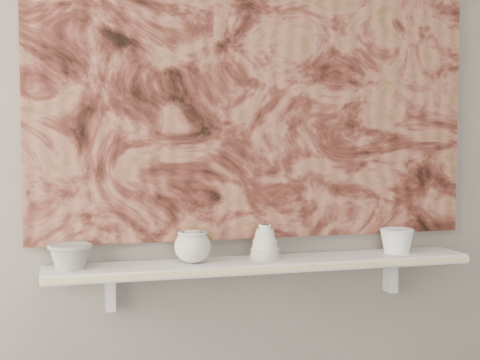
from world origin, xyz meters
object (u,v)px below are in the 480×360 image
object	(u,v)px
cup_cream	(192,247)
painting	(257,73)
bowl_grey	(70,256)
shelf	(264,264)
bell_vessel	(265,242)
bowl_white	(397,241)

from	to	relation	value
cup_cream	painting	bearing A→B (deg)	18.82
painting	bowl_grey	distance (m)	0.84
shelf	bell_vessel	xyz separation A→B (m)	(0.00, 0.00, 0.07)
shelf	cup_cream	bearing A→B (deg)	180.00
bell_vessel	bowl_white	size ratio (longest dim) A/B	0.98
painting	bowl_white	world-z (taller)	painting
painting	bell_vessel	xyz separation A→B (m)	(0.00, -0.08, -0.55)
cup_cream	shelf	bearing A→B (deg)	0.00
bowl_grey	bell_vessel	world-z (taller)	bell_vessel
painting	bell_vessel	size ratio (longest dim) A/B	13.03
painting	bell_vessel	bearing A→B (deg)	-87.85
bowl_grey	bowl_white	distance (m)	1.09
bowl_grey	cup_cream	distance (m)	0.38
shelf	cup_cream	distance (m)	0.25
cup_cream	bowl_grey	bearing A→B (deg)	180.00
bowl_grey	painting	bearing A→B (deg)	7.50
cup_cream	bell_vessel	bearing A→B (deg)	0.00
shelf	bowl_white	xyz separation A→B (m)	(0.48, 0.00, 0.06)
painting	bowl_grey	world-z (taller)	painting
shelf	bowl_grey	xyz separation A→B (m)	(-0.61, 0.00, 0.05)
bowl_white	painting	bearing A→B (deg)	170.45
painting	cup_cream	xyz separation A→B (m)	(-0.24, -0.08, -0.56)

